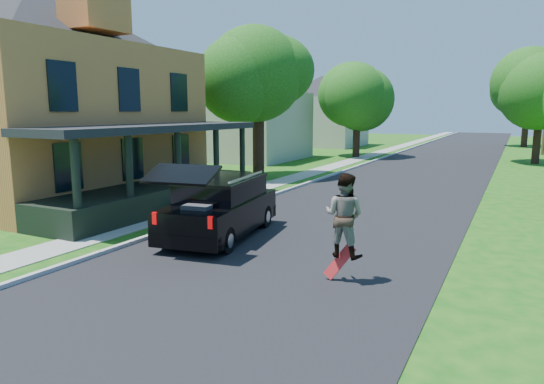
% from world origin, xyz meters
% --- Properties ---
extents(ground, '(140.00, 140.00, 0.00)m').
position_xyz_m(ground, '(0.00, 0.00, 0.00)').
color(ground, '#114F0F').
rests_on(ground, ground).
extents(street, '(8.00, 120.00, 0.02)m').
position_xyz_m(street, '(0.00, 20.00, 0.00)').
color(street, black).
rests_on(street, ground).
extents(curb, '(0.15, 120.00, 0.12)m').
position_xyz_m(curb, '(-4.05, 20.00, 0.00)').
color(curb, '#A4A59F').
rests_on(curb, ground).
extents(sidewalk, '(1.30, 120.00, 0.03)m').
position_xyz_m(sidewalk, '(-5.60, 20.00, 0.00)').
color(sidewalk, gray).
rests_on(sidewalk, ground).
extents(front_walk, '(6.50, 1.20, 0.03)m').
position_xyz_m(front_walk, '(-9.50, 6.00, 0.00)').
color(front_walk, gray).
rests_on(front_walk, ground).
extents(main_house, '(15.56, 15.56, 10.10)m').
position_xyz_m(main_house, '(-12.80, 5.99, 4.92)').
color(main_house, '#D47E3E').
rests_on(main_house, ground).
extents(neighbor_house_mid, '(12.78, 12.78, 8.30)m').
position_xyz_m(neighbor_house_mid, '(-13.50, 24.00, 4.19)').
color(neighbor_house_mid, '#9F9C8D').
rests_on(neighbor_house_mid, ground).
extents(neighbor_house_far, '(12.78, 12.78, 8.30)m').
position_xyz_m(neighbor_house_far, '(-13.50, 40.00, 4.19)').
color(neighbor_house_far, '#9F9C8D').
rests_on(neighbor_house_far, ground).
extents(black_suv, '(2.58, 5.18, 2.31)m').
position_xyz_m(black_suv, '(-2.33, 3.42, 0.88)').
color(black_suv, black).
rests_on(black_suv, ground).
extents(skateboarder, '(0.92, 0.75, 1.79)m').
position_xyz_m(skateboarder, '(2.04, 1.50, 1.45)').
color(skateboarder, black).
rests_on(skateboarder, ground).
extents(skateboard, '(0.69, 0.21, 0.84)m').
position_xyz_m(skateboard, '(1.98, 1.44, 0.42)').
color(skateboard, '#B50F0F').
rests_on(skateboard, ground).
extents(tree_left_mid, '(7.18, 6.79, 9.17)m').
position_xyz_m(tree_left_mid, '(-7.66, 15.45, 6.15)').
color(tree_left_mid, black).
rests_on(tree_left_mid, ground).
extents(tree_left_far, '(6.26, 5.98, 8.08)m').
position_xyz_m(tree_left_far, '(-6.31, 29.13, 5.25)').
color(tree_left_far, black).
rests_on(tree_left_far, ground).
extents(tree_right_mid, '(5.78, 5.78, 8.53)m').
position_xyz_m(tree_right_mid, '(6.26, 30.05, 5.62)').
color(tree_right_mid, black).
rests_on(tree_right_mid, ground).
extents(tree_right_far, '(8.10, 7.88, 9.16)m').
position_xyz_m(tree_right_far, '(5.59, 47.29, 5.82)').
color(tree_right_far, black).
rests_on(tree_right_far, ground).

